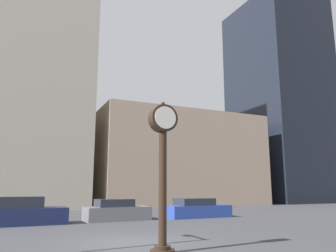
% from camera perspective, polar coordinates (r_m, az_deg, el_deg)
% --- Properties ---
extents(ground_plane, '(200.00, 200.00, 0.00)m').
position_cam_1_polar(ground_plane, '(12.36, -6.36, -19.58)').
color(ground_plane, '#38383D').
extents(building_tall_tower, '(13.10, 12.00, 31.84)m').
position_cam_1_polar(building_tall_tower, '(38.24, -23.81, 11.72)').
color(building_tall_tower, '#BCB29E').
rests_on(building_tall_tower, ground_plane).
extents(building_storefront_row, '(18.93, 12.00, 10.26)m').
position_cam_1_polar(building_storefront_row, '(39.52, 0.96, -6.04)').
color(building_storefront_row, tan).
rests_on(building_storefront_row, ground_plane).
extents(building_glass_modern, '(10.75, 12.00, 28.83)m').
position_cam_1_polar(building_glass_modern, '(50.78, 18.71, 4.12)').
color(building_glass_modern, black).
rests_on(building_glass_modern, ground_plane).
extents(street_clock, '(0.88, 0.74, 4.65)m').
position_cam_1_polar(street_clock, '(10.27, -0.92, -5.83)').
color(street_clock, black).
rests_on(street_clock, ground_plane).
extents(car_navy, '(4.64, 1.86, 1.47)m').
position_cam_1_polar(car_navy, '(19.38, -24.34, -13.63)').
color(car_navy, '#19234C').
rests_on(car_navy, ground_plane).
extents(car_grey, '(3.89, 1.96, 1.25)m').
position_cam_1_polar(car_grey, '(20.57, -8.98, -14.44)').
color(car_grey, slate).
rests_on(car_grey, ground_plane).
extents(car_blue, '(4.35, 1.98, 1.24)m').
position_cam_1_polar(car_blue, '(22.48, 4.98, -14.22)').
color(car_blue, '#28429E').
rests_on(car_blue, ground_plane).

